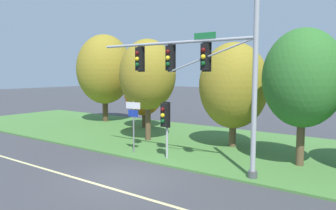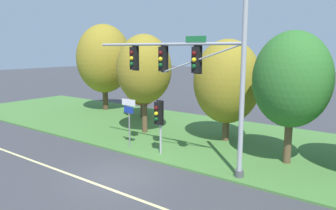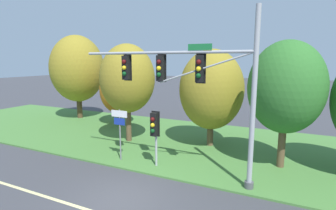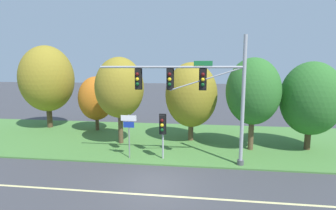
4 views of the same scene
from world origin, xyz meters
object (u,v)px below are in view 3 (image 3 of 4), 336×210
object	(u,v)px
tree_behind_signpost	(127,79)
pedestrian_signal_near_kerb	(155,127)
traffic_signal_mast	(193,80)
tree_nearest_road	(77,69)
route_sign_post	(120,126)
tree_left_of_mast	(119,90)
tree_tall_centre	(286,88)
tree_mid_verge	(211,90)

from	to	relation	value
tree_behind_signpost	pedestrian_signal_near_kerb	bearing A→B (deg)	-40.38
traffic_signal_mast	tree_nearest_road	world-z (taller)	tree_nearest_road
route_sign_post	traffic_signal_mast	bearing A→B (deg)	-4.04
pedestrian_signal_near_kerb	tree_left_of_mast	distance (m)	10.13
tree_tall_centre	pedestrian_signal_near_kerb	bearing A→B (deg)	-154.32
tree_nearest_road	tree_tall_centre	xyz separation A→B (m)	(18.42, -4.60, -0.55)
pedestrian_signal_near_kerb	tree_tall_centre	world-z (taller)	tree_tall_centre
tree_nearest_road	tree_mid_verge	xyz separation A→B (m)	(14.01, -2.72, -1.06)
tree_mid_verge	route_sign_post	bearing A→B (deg)	-128.73
tree_left_of_mast	tree_tall_centre	xyz separation A→B (m)	(13.30, -4.08, 1.20)
pedestrian_signal_near_kerb	tree_nearest_road	size ratio (longest dim) A/B	0.38
pedestrian_signal_near_kerb	tree_nearest_road	distance (m)	14.73
pedestrian_signal_near_kerb	tree_left_of_mast	size ratio (longest dim) A/B	0.59
traffic_signal_mast	tree_tall_centre	distance (m)	4.99
route_sign_post	tree_nearest_road	xyz separation A→B (m)	(-10.21, 7.47, 2.78)
tree_left_of_mast	tree_behind_signpost	world-z (taller)	tree_behind_signpost
route_sign_post	tree_behind_signpost	bearing A→B (deg)	116.44
traffic_signal_mast	tree_nearest_road	bearing A→B (deg)	151.95
tree_behind_signpost	tree_tall_centre	world-z (taller)	tree_behind_signpost
tree_behind_signpost	tree_mid_verge	size ratio (longest dim) A/B	1.06
tree_left_of_mast	tree_mid_verge	distance (m)	9.19
pedestrian_signal_near_kerb	tree_behind_signpost	size ratio (longest dim) A/B	0.45
tree_behind_signpost	tree_tall_centre	distance (m)	9.82
pedestrian_signal_near_kerb	traffic_signal_mast	bearing A→B (deg)	-7.64
pedestrian_signal_near_kerb	tree_mid_verge	size ratio (longest dim) A/B	0.47
tree_behind_signpost	route_sign_post	bearing A→B (deg)	-63.56
tree_nearest_road	tree_left_of_mast	world-z (taller)	tree_nearest_road
tree_nearest_road	pedestrian_signal_near_kerb	bearing A→B (deg)	-31.09
tree_behind_signpost	tree_tall_centre	xyz separation A→B (m)	(9.81, -0.36, -0.12)
route_sign_post	tree_tall_centre	distance (m)	8.98
traffic_signal_mast	tree_behind_signpost	size ratio (longest dim) A/B	1.33
pedestrian_signal_near_kerb	tree_behind_signpost	xyz separation A→B (m)	(-3.81, 3.24, 2.19)
traffic_signal_mast	route_sign_post	xyz separation A→B (m)	(-4.40, 0.31, -2.70)
traffic_signal_mast	tree_behind_signpost	distance (m)	6.97
tree_mid_verge	tree_tall_centre	distance (m)	4.81
route_sign_post	tree_nearest_road	distance (m)	12.95
tree_mid_verge	pedestrian_signal_near_kerb	bearing A→B (deg)	-108.54
tree_nearest_road	tree_tall_centre	bearing A→B (deg)	-14.02
pedestrian_signal_near_kerb	tree_nearest_road	world-z (taller)	tree_nearest_road
route_sign_post	tree_tall_centre	world-z (taller)	tree_tall_centre
traffic_signal_mast	pedestrian_signal_near_kerb	bearing A→B (deg)	172.36
route_sign_post	tree_nearest_road	world-z (taller)	tree_nearest_road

